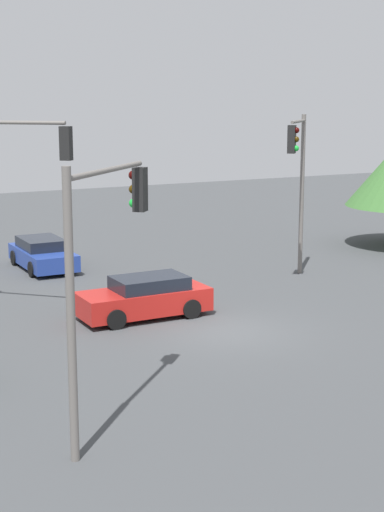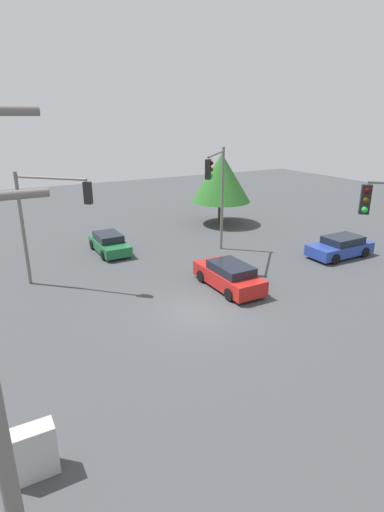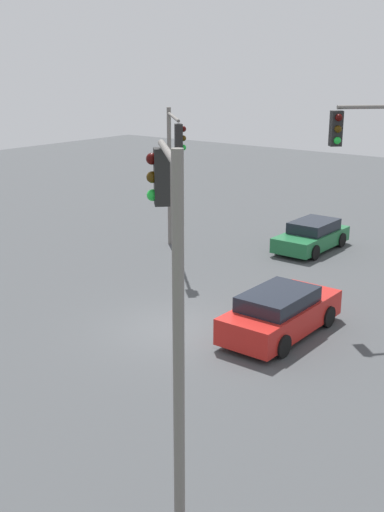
# 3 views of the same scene
# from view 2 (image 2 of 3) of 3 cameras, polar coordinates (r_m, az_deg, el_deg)

# --- Properties ---
(ground_plane) EXTENTS (80.00, 80.00, 0.00)m
(ground_plane) POSITION_cam_2_polar(r_m,az_deg,el_deg) (18.67, 1.15, -7.90)
(ground_plane) COLOR #424447
(sedan_green) EXTENTS (1.85, 4.01, 1.26)m
(sedan_green) POSITION_cam_2_polar(r_m,az_deg,el_deg) (26.98, -11.73, 1.78)
(sedan_green) COLOR #1E6638
(sedan_green) RESTS_ON ground_plane
(sedan_red) EXTENTS (1.90, 4.39, 1.39)m
(sedan_red) POSITION_cam_2_polar(r_m,az_deg,el_deg) (20.93, 5.29, -2.83)
(sedan_red) COLOR red
(sedan_red) RESTS_ON ground_plane
(sedan_blue) EXTENTS (4.33, 1.99, 1.32)m
(sedan_blue) POSITION_cam_2_polar(r_m,az_deg,el_deg) (27.30, 20.43, 1.24)
(sedan_blue) COLOR #233D93
(sedan_blue) RESTS_ON ground_plane
(traffic_signal_cross) EXTENTS (3.12, 3.08, 5.98)m
(traffic_signal_cross) POSITION_cam_2_polar(r_m,az_deg,el_deg) (21.18, -19.82, 6.15)
(traffic_signal_cross) COLOR slate
(traffic_signal_cross) RESTS_ON ground_plane
(traffic_signal_aux) EXTENTS (3.40, 3.56, 6.75)m
(traffic_signal_aux) POSITION_cam_2_polar(r_m,az_deg,el_deg) (24.58, 3.68, 10.16)
(traffic_signal_aux) COLOR slate
(traffic_signal_aux) RESTS_ON ground_plane
(electrical_cabinet) EXTENTS (1.14, 0.54, 1.40)m
(electrical_cabinet) POSITION_cam_2_polar(r_m,az_deg,el_deg) (11.64, -21.80, -24.59)
(electrical_cabinet) COLOR #B2B2AD
(electrical_cabinet) RESTS_ON ground_plane
(tree_far) EXTENTS (4.85, 4.85, 5.79)m
(tree_far) POSITION_cam_2_polar(r_m,az_deg,el_deg) (33.21, 4.21, 11.09)
(tree_far) COLOR #4C3823
(tree_far) RESTS_ON ground_plane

